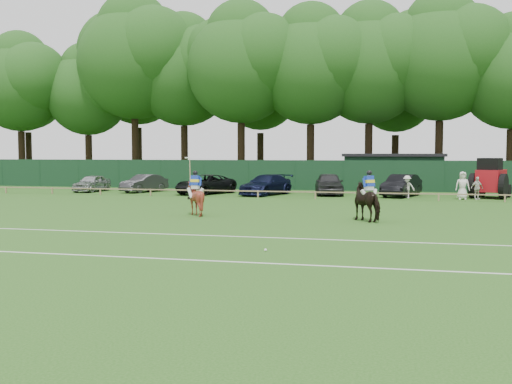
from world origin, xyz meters
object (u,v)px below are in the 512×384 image
(horse_chestnut, at_px, (195,199))
(spectator_left, at_px, (407,187))
(sedan_navy, at_px, (266,185))
(spectator_right, at_px, (463,186))
(estate_black, at_px, (401,186))
(polo_ball, at_px, (266,250))
(sedan_silver, at_px, (92,183))
(tractor, at_px, (491,179))
(hatch_grey, at_px, (329,184))
(sedan_grey, at_px, (144,183))
(spectator_mid, at_px, (477,188))
(horse_dark, at_px, (369,202))
(suv_black, at_px, (206,184))
(utility_shed, at_px, (394,171))

(horse_chestnut, relative_size, spectator_left, 1.07)
(sedan_navy, relative_size, spectator_right, 2.77)
(estate_black, relative_size, polo_ball, 52.94)
(sedan_silver, relative_size, sedan_navy, 0.78)
(spectator_left, xyz_separation_m, tractor, (5.54, 1.39, 0.53))
(hatch_grey, relative_size, polo_ball, 53.77)
(sedan_grey, bearing_deg, horse_chestnut, -39.83)
(horse_chestnut, relative_size, polo_ball, 18.49)
(estate_black, relative_size, spectator_right, 2.55)
(sedan_grey, distance_m, estate_black, 19.80)
(sedan_silver, distance_m, sedan_grey, 4.32)
(spectator_mid, bearing_deg, estate_black, 133.74)
(horse_chestnut, bearing_deg, sedan_grey, -55.43)
(horse_chestnut, relative_size, sedan_navy, 0.32)
(sedan_navy, bearing_deg, tractor, 20.63)
(spectator_left, bearing_deg, spectator_mid, 5.55)
(sedan_grey, relative_size, spectator_right, 2.27)
(horse_dark, relative_size, spectator_mid, 1.38)
(estate_black, bearing_deg, spectator_mid, -1.62)
(estate_black, bearing_deg, suv_black, -159.79)
(horse_chestnut, relative_size, sedan_silver, 0.41)
(horse_chestnut, xyz_separation_m, hatch_grey, (4.73, 16.06, -0.01))
(horse_dark, xyz_separation_m, estate_black, (1.44, 16.08, -0.10))
(polo_ball, distance_m, utility_shed, 34.20)
(spectator_right, xyz_separation_m, tractor, (1.98, 1.76, 0.37))
(horse_dark, height_order, tractor, tractor)
(suv_black, relative_size, estate_black, 1.10)
(horse_dark, bearing_deg, estate_black, -135.37)
(sedan_navy, xyz_separation_m, spectator_right, (13.65, -1.17, 0.18))
(sedan_grey, xyz_separation_m, suv_black, (5.41, -0.89, 0.03))
(horse_dark, bearing_deg, hatch_grey, -117.44)
(horse_chestnut, relative_size, hatch_grey, 0.34)
(estate_black, height_order, spectator_right, spectator_right)
(sedan_grey, distance_m, spectator_mid, 24.75)
(sedan_silver, distance_m, hatch_grey, 18.91)
(horse_dark, xyz_separation_m, tractor, (7.36, 15.98, 0.42))
(utility_shed, distance_m, tractor, 10.88)
(utility_shed, bearing_deg, estate_black, -85.63)
(suv_black, relative_size, utility_shed, 0.62)
(spectator_mid, height_order, spectator_right, spectator_right)
(horse_dark, distance_m, suv_black, 20.12)
(polo_ball, bearing_deg, spectator_right, 71.04)
(horse_dark, xyz_separation_m, sedan_navy, (-8.27, 15.38, -0.14))
(spectator_left, xyz_separation_m, spectator_right, (3.56, -0.37, 0.16))
(hatch_grey, xyz_separation_m, spectator_right, (9.15, -2.32, 0.11))
(horse_chestnut, bearing_deg, sedan_navy, -88.27)
(utility_shed, bearing_deg, tractor, -52.81)
(horse_dark, distance_m, spectator_mid, 15.72)
(estate_black, bearing_deg, polo_ball, -81.79)
(sedan_silver, height_order, sedan_grey, sedan_grey)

